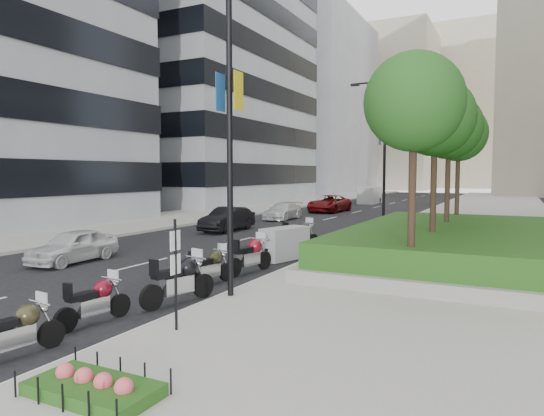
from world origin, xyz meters
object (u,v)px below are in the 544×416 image
Objects in this scene: parking_sign at (176,269)px; motorcycle_3 at (210,267)px; motorcycle_0 at (17,331)px; car_d at (329,204)px; lamp_post_2 at (431,156)px; car_a at (73,246)px; motorcycle_4 at (251,255)px; motorcycle_5 at (285,244)px; lamp_post_1 at (382,145)px; motorcycle_6 at (299,236)px; lamp_post_0 at (225,112)px; motorcycle_1 at (95,301)px; delivery_van at (369,196)px; car_c at (283,211)px; motorcycle_2 at (180,280)px; car_b at (227,219)px.

parking_sign is 1.21× the size of motorcycle_3.
car_d is (-6.56, 35.07, 0.23)m from motorcycle_0.
lamp_post_2 is 2.38× the size of car_a.
parking_sign is (0.66, -38.00, -3.61)m from lamp_post_2.
motorcycle_5 reaches higher than motorcycle_4.
lamp_post_1 is 9.59m from motorcycle_6.
lamp_post_0 is at bearing 102.33° from parking_sign.
car_a is at bearing 136.13° from motorcycle_5.
motorcycle_0 is 0.95× the size of motorcycle_3.
motorcycle_1 is 47.08m from delivery_van.
car_c is at bearing 87.96° from car_a.
car_a reaches higher than motorcycle_0.
motorcycle_2 is at bearing -167.16° from motorcycle_4.
motorcycle_6 reaches higher than motorcycle_1.
motorcycle_3 is 0.47× the size of car_c.
motorcycle_0 is (-1.25, -5.29, -4.54)m from lamp_post_0.
motorcycle_5 is 2.34m from motorcycle_6.
car_d reaches higher than motorcycle_0.
car_d reaches higher than car_c.
motorcycle_2 is 1.03× the size of motorcycle_5.
motorcycle_5 is at bearing 27.87° from car_a.
motorcycle_0 is 0.84× the size of motorcycle_6.
motorcycle_2 is at bearing 2.51° from motorcycle_0.
motorcycle_1 is at bearing -94.37° from lamp_post_1.
parking_sign is at bearing -77.67° from lamp_post_0.
motorcycle_5 is (0.22, 4.99, 0.09)m from motorcycle_3.
motorcycle_1 is at bearing 178.24° from motorcycle_2.
lamp_post_0 is 4.74m from parking_sign.
motorcycle_2 is 31.39m from car_d.
motorcycle_1 is (-0.28, 2.15, 0.01)m from motorcycle_0.
motorcycle_5 reaches higher than motorcycle_6.
motorcycle_0 is 0.45× the size of car_b.
motorcycle_1 is (-1.54, -20.14, -4.53)m from lamp_post_1.
motorcycle_2 is 2.22m from motorcycle_3.
motorcycle_2 is at bearing -153.62° from motorcycle_3.
lamp_post_0 reaches higher than motorcycle_2.
lamp_post_0 is 4.35× the size of motorcycle_3.
car_b is (-9.01, 16.50, -0.74)m from parking_sign.
lamp_post_0 is at bearing -90.00° from lamp_post_2.
car_b is at bearing -111.23° from lamp_post_2.
car_c is at bearing 31.46° from motorcycle_4.
motorcycle_5 is at bearing -148.18° from motorcycle_6.
parking_sign is 26.27m from car_c.
car_d is at bearing 23.53° from motorcycle_4.
motorcycle_2 is 44.90m from delivery_van.
motorcycle_5 is at bearing 101.19° from parking_sign.
lamp_post_1 is 17.59m from car_a.
motorcycle_6 reaches higher than motorcycle_4.
car_d is at bearing -90.80° from delivery_van.
delivery_van is (0.61, 21.91, 0.27)m from car_c.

